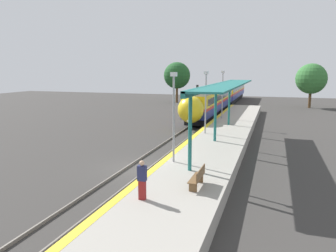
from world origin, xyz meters
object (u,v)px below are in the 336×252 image
at_px(person_waiting, 142,179).
at_px(lamppost_near, 174,111).
at_px(lamppost_mid, 206,98).
at_px(train, 223,95).
at_px(platform_bench, 198,177).
at_px(railway_signal, 197,97).
at_px(lamppost_far, 222,91).

relative_size(person_waiting, lamppost_near, 0.32).
distance_m(lamppost_near, lamppost_mid, 9.06).
bearing_deg(lamppost_near, train, 94.09).
xyz_separation_m(train, platform_bench, (4.82, -38.73, -0.80)).
height_order(train, person_waiting, train).
bearing_deg(railway_signal, platform_bench, -76.87).
height_order(train, lamppost_mid, lamppost_mid).
bearing_deg(lamppost_near, lamppost_mid, 90.00).
distance_m(train, lamppost_far, 17.21).
relative_size(railway_signal, lamppost_mid, 0.79).
xyz_separation_m(train, railway_signal, (-2.13, -8.96, 0.38)).
height_order(person_waiting, lamppost_mid, lamppost_mid).
bearing_deg(lamppost_mid, lamppost_near, -90.00).
bearing_deg(railway_signal, train, 76.64).
xyz_separation_m(train, lamppost_mid, (2.51, -26.00, 1.70)).
bearing_deg(platform_bench, person_waiting, -131.51).
bearing_deg(lamppost_far, lamppost_mid, -90.00).
bearing_deg(train, railway_signal, -103.36).
xyz_separation_m(person_waiting, lamppost_near, (-0.42, 5.79, 2.11)).
bearing_deg(platform_bench, railway_signal, 103.13).
xyz_separation_m(person_waiting, railway_signal, (-5.06, 31.90, 0.80)).
height_order(train, railway_signal, railway_signal).
relative_size(railway_signal, lamppost_near, 0.79).
bearing_deg(train, lamppost_near, -85.91).
bearing_deg(lamppost_near, person_waiting, -85.80).
distance_m(train, lamppost_mid, 26.18).
height_order(platform_bench, lamppost_far, lamppost_far).
relative_size(person_waiting, lamppost_far, 0.32).
xyz_separation_m(lamppost_near, lamppost_mid, (0.00, 9.06, 0.00)).
xyz_separation_m(railway_signal, lamppost_near, (4.64, -26.11, 1.32)).
distance_m(person_waiting, lamppost_far, 24.01).
relative_size(platform_bench, lamppost_near, 0.33).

